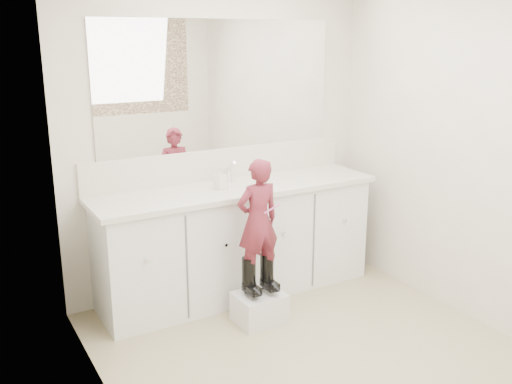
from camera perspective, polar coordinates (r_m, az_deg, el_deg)
floor at (r=3.82m, az=7.23°, el=-16.67°), size 3.00×3.00×0.00m
wall_back at (r=4.59m, az=-3.62°, el=5.11°), size 2.60×0.00×2.60m
wall_left at (r=2.77m, az=-13.93°, el=-2.35°), size 0.00×3.00×3.00m
wall_right at (r=4.25m, az=21.96°, el=3.16°), size 0.00×3.00×3.00m
vanity_cabinet at (r=4.56m, az=-1.91°, el=-5.06°), size 2.20×0.55×0.85m
countertop at (r=4.41m, az=-1.87°, el=0.30°), size 2.28×0.58×0.04m
backsplash at (r=4.61m, az=-3.50°, el=2.82°), size 2.28×0.03×0.25m
mirror at (r=4.52m, az=-3.65°, el=10.58°), size 2.00×0.02×1.00m
faucet at (r=4.53m, az=-2.86°, el=1.63°), size 0.08×0.08×0.10m
cup at (r=4.44m, az=0.76°, el=1.23°), size 0.10×0.10×0.08m
soap_bottle at (r=4.31m, az=-3.61°, el=1.39°), size 0.10×0.10×0.17m
step_stool at (r=4.23m, az=0.32°, el=-11.47°), size 0.35×0.29×0.22m
boot_left at (r=4.10m, az=-0.73°, el=-8.46°), size 0.11×0.19×0.28m
boot_right at (r=4.17m, az=1.09°, el=-8.04°), size 0.11×0.19×0.28m
toddler at (r=3.99m, az=0.19°, el=-2.93°), size 0.33×0.22×0.89m
toothbrush at (r=3.93m, az=1.66°, el=-1.66°), size 0.14×0.01×0.06m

